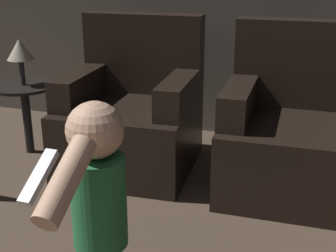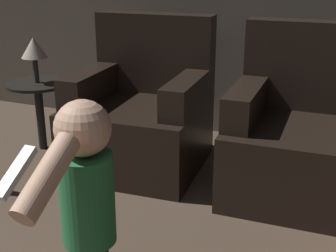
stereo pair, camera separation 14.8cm
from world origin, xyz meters
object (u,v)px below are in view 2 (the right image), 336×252
object	(u,v)px
armchair_left	(142,116)
person_toddler	(86,200)
lamp	(34,49)
armchair_right	(303,138)

from	to	relation	value
armchair_left	person_toddler	xyz separation A→B (m)	(0.48, -1.43, 0.19)
armchair_left	lamp	world-z (taller)	armchair_left
armchair_left	person_toddler	distance (m)	1.52
person_toddler	armchair_right	bearing A→B (deg)	-34.62
person_toddler	lamp	size ratio (longest dim) A/B	2.82
lamp	armchair_right	bearing A→B (deg)	1.77
armchair_left	armchair_right	xyz separation A→B (m)	(1.06, 0.00, 0.00)
armchair_left	armchair_right	size ratio (longest dim) A/B	1.00
armchair_left	person_toddler	bearing A→B (deg)	-75.42
armchair_right	lamp	size ratio (longest dim) A/B	3.10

